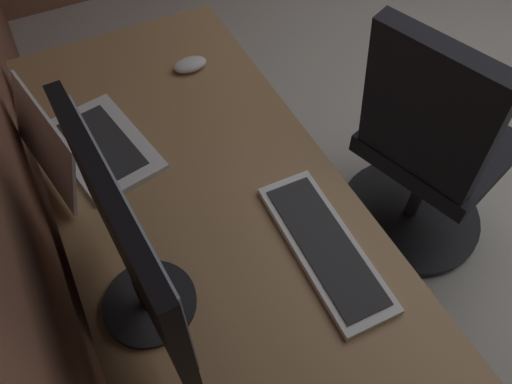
% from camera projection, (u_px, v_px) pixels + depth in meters
% --- Properties ---
extents(desk, '(1.91, 0.69, 0.73)m').
position_uv_depth(desk, '(237.00, 273.00, 1.19)').
color(desk, '#936D47').
rests_on(desk, ground).
extents(drawer_pedestal, '(0.40, 0.51, 0.69)m').
position_uv_depth(drawer_pedestal, '(205.00, 272.00, 1.54)').
color(drawer_pedestal, '#936D47').
rests_on(drawer_pedestal, ground).
extents(monitor_primary, '(0.48, 0.20, 0.43)m').
position_uv_depth(monitor_primary, '(128.00, 243.00, 0.87)').
color(monitor_primary, black).
rests_on(monitor_primary, desk).
extents(laptop_left, '(0.39, 0.32, 0.21)m').
position_uv_depth(laptop_left, '(80.00, 144.00, 1.28)').
color(laptop_left, silver).
rests_on(laptop_left, desk).
extents(keyboard_main, '(0.42, 0.15, 0.02)m').
position_uv_depth(keyboard_main, '(325.00, 246.00, 1.15)').
color(keyboard_main, silver).
rests_on(keyboard_main, desk).
extents(mouse_main, '(0.06, 0.10, 0.03)m').
position_uv_depth(mouse_main, '(190.00, 64.00, 1.52)').
color(mouse_main, silver).
rests_on(mouse_main, desk).
extents(office_chair, '(0.56, 0.60, 0.97)m').
position_uv_depth(office_chair, '(427.00, 156.00, 1.69)').
color(office_chair, black).
rests_on(office_chair, ground).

